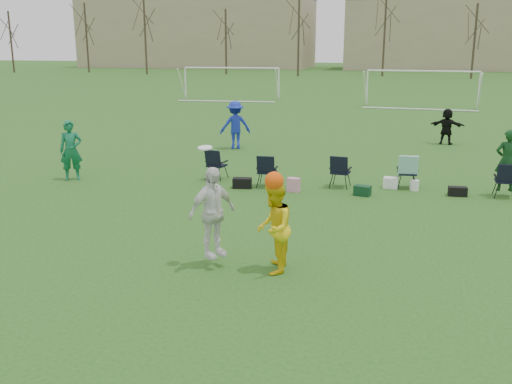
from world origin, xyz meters
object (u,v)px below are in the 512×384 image
(center_contest, at_px, (246,220))
(goal_mid, at_px, (422,78))
(goal_left, at_px, (231,74))
(fielder_black, at_px, (447,126))
(fielder_green_near, at_px, (71,150))
(fielder_blue, at_px, (235,125))

(center_contest, bearing_deg, goal_mid, 82.81)
(center_contest, distance_m, goal_left, 34.40)
(center_contest, relative_size, goal_mid, 0.31)
(fielder_black, distance_m, center_contest, 16.21)
(fielder_green_near, xyz_separation_m, center_contest, (7.22, -5.78, 0.04))
(center_contest, height_order, goal_mid, goal_mid)
(fielder_blue, height_order, goal_left, goal_left)
(goal_mid, bearing_deg, fielder_black, -83.51)
(fielder_blue, bearing_deg, center_contest, 78.35)
(fielder_green_near, height_order, fielder_blue, fielder_blue)
(fielder_green_near, relative_size, center_contest, 0.80)
(goal_left, bearing_deg, goal_mid, -13.13)
(fielder_black, distance_m, goal_left, 22.72)
(fielder_black, relative_size, goal_mid, 0.21)
(fielder_green_near, xyz_separation_m, fielder_blue, (3.40, 6.56, 0.03))
(fielder_green_near, xyz_separation_m, goal_mid, (11.11, 25.09, 0.99))
(center_contest, relative_size, goal_left, 0.31)
(fielder_blue, xyz_separation_m, goal_left, (-6.29, 20.53, 0.96))
(fielder_green_near, distance_m, fielder_blue, 7.38)
(fielder_green_near, xyz_separation_m, goal_left, (-2.89, 27.09, 0.99))
(fielder_black, xyz_separation_m, goal_left, (-14.67, 17.31, 1.16))
(goal_mid, bearing_deg, fielder_blue, -108.59)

